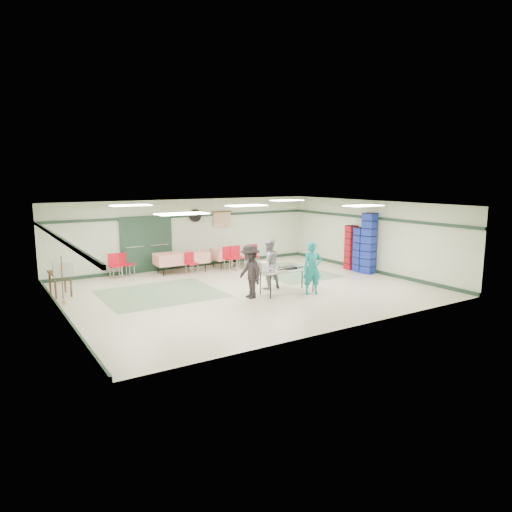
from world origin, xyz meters
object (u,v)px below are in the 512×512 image
serving_table (287,271)px  chair_d (191,261)px  volunteer_teal (312,268)px  chair_b (229,256)px  volunteer_dark (250,271)px  dining_table_a (233,253)px  chair_loose_b (115,263)px  chair_a (237,255)px  chair_c (253,253)px  printer_table (60,275)px  chair_loose_a (126,262)px  crate_stack_blue_a (361,250)px  broom (62,279)px  office_printer (63,268)px  dining_table_b (182,258)px  crate_stack_red (351,247)px  crate_stack_blue_b (369,243)px  volunteer_grey (268,264)px

serving_table → chair_d: chair_d is taller
volunteer_teal → chair_b: size_ratio=1.75×
volunteer_dark → dining_table_a: volunteer_dark is taller
chair_b → chair_loose_b: chair_b is taller
serving_table → volunteer_dark: (-1.25, 0.14, 0.09)m
chair_a → chair_c: 0.72m
printer_table → chair_loose_b: bearing=32.6°
volunteer_teal → dining_table_a: (0.10, 5.15, -0.24)m
serving_table → chair_loose_a: 6.19m
chair_c → crate_stack_blue_a: (3.03, -2.89, 0.28)m
chair_loose_a → broom: (-2.57, -2.64, 0.17)m
printer_table → office_printer: 0.76m
dining_table_a → office_printer: office_printer is taller
dining_table_b → crate_stack_red: 6.53m
crate_stack_blue_a → printer_table: 10.53m
chair_a → dining_table_b: bearing=158.8°
volunteer_dark → chair_a: 4.36m
serving_table → chair_c: (1.29, 4.10, -0.15)m
crate_stack_blue_a → crate_stack_blue_b: crate_stack_blue_b is taller
chair_a → office_printer: 6.71m
volunteer_grey → printer_table: bearing=-23.6°
chair_loose_a → chair_a: bearing=-57.4°
chair_b → chair_d: 1.62m
volunteer_teal → printer_table: volunteer_teal is taller
chair_b → chair_c: 1.07m
volunteer_teal → dining_table_b: bearing=133.6°
dining_table_a → crate_stack_blue_b: bearing=-51.1°
volunteer_dark → chair_b: volunteer_dark is taller
chair_loose_b → printer_table: size_ratio=1.02×
chair_c → crate_stack_blue_b: crate_stack_blue_b is taller
volunteer_teal → volunteer_dark: 1.95m
crate_stack_red → chair_b: bearing=149.9°
dining_table_b → crate_stack_blue_b: 7.01m
volunteer_dark → crate_stack_blue_b: (5.57, 0.66, 0.33)m
serving_table → chair_a: bearing=84.3°
dining_table_b → serving_table: bearing=-69.6°
volunteer_dark → broom: bearing=-113.7°
chair_a → dining_table_a: bearing=71.6°
chair_c → chair_loose_a: 4.89m
chair_loose_a → crate_stack_red: size_ratio=0.50×
volunteer_grey → chair_a: (0.73, 3.30, -0.25)m
serving_table → broom: size_ratio=1.35×
office_printer → chair_loose_a: bearing=49.3°
dining_table_b → office_printer: (-4.47, -1.95, 0.39)m
dining_table_a → volunteer_dark: bearing=-117.5°
dining_table_b → chair_b: 1.82m
volunteer_teal → crate_stack_blue_b: 3.95m
chair_b → chair_loose_a: 3.85m
serving_table → chair_b: 4.11m
serving_table → dining_table_b: (-1.51, 4.67, -0.15)m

